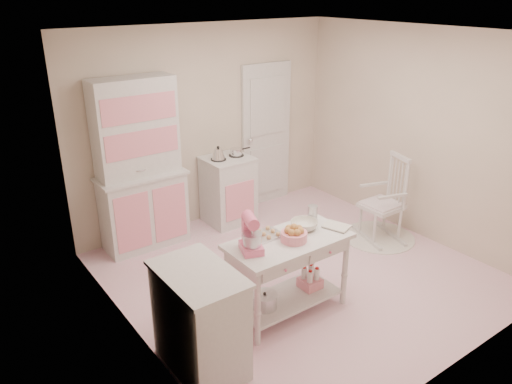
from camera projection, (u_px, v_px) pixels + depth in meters
room_shell at (304, 132)px, 5.01m from camera, size 3.84×3.84×2.62m
door at (266, 135)px, 7.16m from camera, size 0.82×0.05×2.04m
hutch at (140, 166)px, 5.89m from camera, size 1.06×0.50×2.08m
stove at (228, 190)px, 6.73m from camera, size 0.62×0.57×0.92m
base_cabinet at (200, 320)px, 4.10m from camera, size 0.54×0.84×0.92m
lace_rug at (378, 237)px, 6.44m from camera, size 0.92×0.92×0.01m
rocking_chair at (382, 198)px, 6.23m from camera, size 0.67×0.83×1.10m
work_table at (288, 276)px, 4.85m from camera, size 1.20×0.60×0.80m
stand_mixer at (251, 234)px, 4.41m from camera, size 0.28×0.33×0.34m
cookie_tray at (265, 236)px, 4.74m from camera, size 0.34×0.24×0.02m
bread_basket at (294, 236)px, 4.65m from camera, size 0.25×0.25×0.09m
mixing_bowl at (304, 225)px, 4.88m from camera, size 0.27×0.27×0.08m
metal_pitcher at (312, 214)px, 5.02m from camera, size 0.10×0.10×0.17m
recipe_book at (332, 230)px, 4.84m from camera, size 0.26×0.29×0.02m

